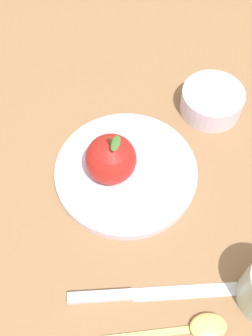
# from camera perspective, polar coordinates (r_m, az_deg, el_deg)

# --- Properties ---
(ground_plane) EXTENTS (2.40, 2.40, 0.00)m
(ground_plane) POSITION_cam_1_polar(r_m,az_deg,el_deg) (0.63, 1.87, -3.93)
(ground_plane) COLOR olive
(dinner_plate) EXTENTS (0.22, 0.22, 0.02)m
(dinner_plate) POSITION_cam_1_polar(r_m,az_deg,el_deg) (0.64, 0.00, -0.51)
(dinner_plate) COLOR silver
(dinner_plate) RESTS_ON ground_plane
(apple) EXTENTS (0.08, 0.08, 0.09)m
(apple) POSITION_cam_1_polar(r_m,az_deg,el_deg) (0.60, -2.04, 1.28)
(apple) COLOR #B21E19
(apple) RESTS_ON dinner_plate
(side_bowl) EXTENTS (0.10, 0.10, 0.04)m
(side_bowl) POSITION_cam_1_polar(r_m,az_deg,el_deg) (0.72, 11.79, 9.22)
(side_bowl) COLOR silver
(side_bowl) RESTS_ON ground_plane
(knife) EXTENTS (0.18, 0.16, 0.01)m
(knife) POSITION_cam_1_polar(r_m,az_deg,el_deg) (0.57, 1.61, -17.02)
(knife) COLOR silver
(knife) RESTS_ON ground_plane
(spoon) EXTENTS (0.13, 0.13, 0.01)m
(spoon) POSITION_cam_1_polar(r_m,az_deg,el_deg) (0.57, 9.59, -20.93)
(spoon) COLOR #D8B766
(spoon) RESTS_ON ground_plane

